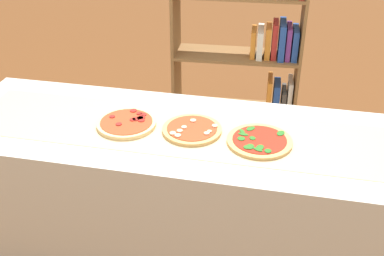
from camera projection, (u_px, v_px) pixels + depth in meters
The scene contains 6 objects.
counter at pixel (192, 208), 2.47m from camera, with size 2.35×0.74×0.92m, color beige.
parchment_paper at pixel (192, 131), 2.24m from camera, with size 2.14×0.45×0.00m, color tan.
pizza_pepperoni_0 at pixel (127, 123), 2.28m from camera, with size 0.28×0.28×0.03m.
pizza_mushroom_1 at pixel (192, 130), 2.23m from camera, with size 0.28×0.28×0.03m.
pizza_spinach_2 at pixel (259, 141), 2.15m from camera, with size 0.29×0.29×0.02m.
bookshelf at pixel (254, 56), 3.25m from camera, with size 0.87×0.35×1.68m.
Camera 1 is at (0.40, -1.87, 2.08)m, focal length 44.82 mm.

